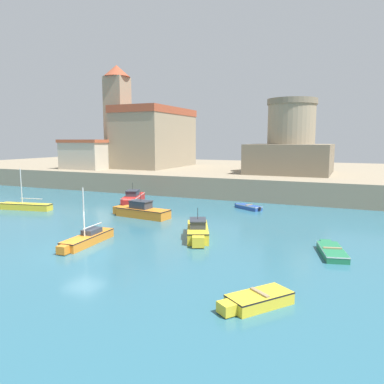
# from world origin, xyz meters

# --- Properties ---
(ground_plane) EXTENTS (200.00, 200.00, 0.00)m
(ground_plane) POSITION_xyz_m (0.00, 0.00, 0.00)
(ground_plane) COLOR #2D667A
(quay_seawall) EXTENTS (120.00, 40.00, 2.76)m
(quay_seawall) POSITION_xyz_m (0.00, 44.24, 1.38)
(quay_seawall) COLOR gray
(quay_seawall) RESTS_ON ground
(motorboat_yellow_0) EXTENTS (3.39, 5.56, 2.40)m
(motorboat_yellow_0) POSITION_xyz_m (5.83, 6.28, 0.57)
(motorboat_yellow_0) COLOR yellow
(motorboat_yellow_0) RESTS_ON ground
(sailboat_orange_1) EXTENTS (1.59, 5.60, 4.17)m
(sailboat_orange_1) POSITION_xyz_m (-0.87, 1.55, 0.41)
(sailboat_orange_1) COLOR orange
(sailboat_orange_1) RESTS_ON ground
(dinghy_green_2) EXTENTS (2.29, 4.48, 0.53)m
(dinghy_green_2) POSITION_xyz_m (15.54, 5.96, 0.25)
(dinghy_green_2) COLOR #237A4C
(dinghy_green_2) RESTS_ON ground
(dinghy_blue_3) EXTENTS (3.43, 2.49, 0.53)m
(dinghy_blue_3) POSITION_xyz_m (6.19, 19.68, 0.25)
(dinghy_blue_3) COLOR #284C9E
(dinghy_blue_3) RESTS_ON ground
(dinghy_yellow_4) EXTENTS (3.04, 3.55, 0.67)m
(dinghy_yellow_4) POSITION_xyz_m (12.91, -3.61, 0.32)
(dinghy_yellow_4) COLOR yellow
(dinghy_yellow_4) RESTS_ON ground
(motorboat_orange_5) EXTENTS (6.37, 2.39, 2.53)m
(motorboat_orange_5) POSITION_xyz_m (-2.27, 11.36, 0.60)
(motorboat_orange_5) COLOR orange
(motorboat_orange_5) RESTS_ON ground
(sailboat_yellow_6) EXTENTS (6.39, 2.22, 4.45)m
(sailboat_yellow_6) POSITION_xyz_m (-15.86, 9.64, 0.40)
(sailboat_yellow_6) COLOR yellow
(sailboat_yellow_6) RESTS_ON ground
(motorboat_red_7) EXTENTS (3.51, 6.46, 2.39)m
(motorboat_red_7) POSITION_xyz_m (-7.81, 18.49, 0.56)
(motorboat_red_7) COLOR red
(motorboat_red_7) RESTS_ON ground
(church) EXTENTS (12.90, 16.31, 17.54)m
(church) POSITION_xyz_m (-16.88, 38.51, 8.50)
(church) COLOR gray
(church) RESTS_ON quay_seawall
(fortress) EXTENTS (11.29, 11.29, 10.43)m
(fortress) POSITION_xyz_m (8.00, 35.38, 6.31)
(fortress) COLOR #796C57
(fortress) RESTS_ON quay_seawall
(harbor_shed_near_wharf) EXTENTS (7.78, 5.31, 4.79)m
(harbor_shed_near_wharf) POSITION_xyz_m (-24.00, 29.94, 5.17)
(harbor_shed_near_wharf) COLOR #BCB29E
(harbor_shed_near_wharf) RESTS_ON quay_seawall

